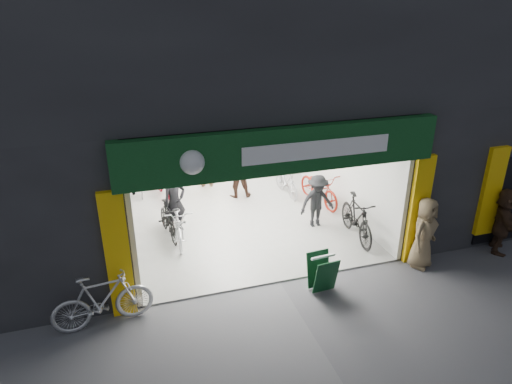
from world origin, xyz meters
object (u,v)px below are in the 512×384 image
bike_left_front (178,223)px  pedestrian_near (424,233)px  bike_right_front (357,218)px  parked_bike (102,300)px  sandwich_board (322,272)px

bike_left_front → pedestrian_near: (5.10, -2.81, 0.34)m
bike_left_front → pedestrian_near: 5.83m
pedestrian_near → bike_left_front: bearing=122.4°
bike_right_front → pedestrian_near: pedestrian_near is taller
parked_bike → bike_right_front: bearing=-82.3°
bike_right_front → parked_bike: 6.32m
bike_right_front → sandwich_board: 2.50m
bike_right_front → bike_left_front: bearing=170.0°
bike_left_front → sandwich_board: bike_left_front is taller
pedestrian_near → parked_bike: bearing=151.2°
bike_right_front → pedestrian_near: size_ratio=1.14×
sandwich_board → bike_right_front: bearing=40.8°
bike_right_front → pedestrian_near: 1.78m
parked_bike → pedestrian_near: pedestrian_near is taller
pedestrian_near → sandwich_board: bearing=155.7°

